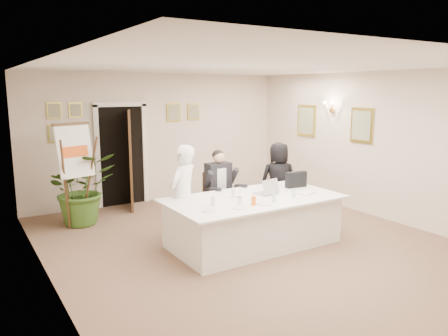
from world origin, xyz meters
TOP-DOWN VIEW (x-y plane):
  - floor at (0.00, 0.00)m, footprint 7.00×7.00m
  - ceiling at (0.00, 0.00)m, footprint 6.00×7.00m
  - wall_back at (0.00, 3.50)m, footprint 6.00×0.10m
  - wall_left at (-3.00, 0.00)m, footprint 0.10×7.00m
  - wall_right at (3.00, 0.00)m, footprint 0.10×7.00m
  - doorway at (-0.88, 3.32)m, footprint 1.14×0.86m
  - pictures_back_wall at (-0.80, 3.47)m, footprint 3.40×0.06m
  - pictures_right_wall at (2.97, 1.20)m, footprint 0.06×2.20m
  - wall_sconce at (2.90, 1.20)m, footprint 0.20×0.30m
  - conference_table at (0.04, -0.05)m, footprint 2.77×1.47m
  - seated_man at (0.05, 1.01)m, footprint 0.64×0.68m
  - flip_chart at (-2.18, 2.29)m, footprint 0.67×0.50m
  - standing_man at (-0.90, 0.55)m, footprint 0.70×0.63m
  - standing_woman at (1.31, 0.90)m, footprint 0.85×0.71m
  - potted_palm at (-2.00, 2.50)m, footprint 1.29×1.15m
  - laptop at (0.36, 0.05)m, footprint 0.42×0.43m
  - laptop_bag at (1.09, 0.15)m, footprint 0.40×0.14m
  - paper_stack at (0.90, -0.32)m, footprint 0.34×0.28m
  - plate_left at (-0.95, -0.35)m, footprint 0.25×0.25m
  - plate_mid at (-0.50, -0.46)m, footprint 0.25×0.25m
  - plate_near at (-0.07, -0.49)m, footprint 0.27×0.27m
  - glass_a at (-0.76, -0.15)m, footprint 0.07×0.07m
  - glass_b at (0.12, -0.46)m, footprint 0.08×0.08m
  - glass_c at (0.57, -0.39)m, footprint 0.07×0.07m
  - glass_d at (-0.25, 0.10)m, footprint 0.07×0.07m
  - oj_glass at (-0.24, -0.44)m, footprint 0.08×0.08m
  - steel_jug at (-0.38, -0.27)m, footprint 0.10×0.10m

SIDE VIEW (x-z plane):
  - floor at x=0.00m, z-range 0.00..0.00m
  - conference_table at x=0.04m, z-range 0.01..0.78m
  - potted_palm at x=-2.00m, z-range 0.00..1.33m
  - seated_man at x=0.05m, z-range 0.00..1.42m
  - standing_woman at x=1.31m, z-range 0.00..1.47m
  - plate_left at x=-0.95m, z-range 0.78..0.79m
  - plate_mid at x=-0.50m, z-range 0.78..0.79m
  - plate_near at x=-0.07m, z-range 0.78..0.79m
  - paper_stack at x=0.90m, z-range 0.78..0.80m
  - standing_man at x=-0.90m, z-range 0.00..1.61m
  - steel_jug at x=-0.38m, z-range 0.78..0.89m
  - oj_glass at x=-0.24m, z-range 0.78..0.91m
  - glass_a at x=-0.76m, z-range 0.77..0.92m
  - glass_b at x=0.12m, z-range 0.77..0.92m
  - glass_c at x=0.57m, z-range 0.77..0.92m
  - glass_d at x=-0.25m, z-range 0.77..0.92m
  - flip_chart at x=-2.18m, z-range -0.07..1.79m
  - laptop_bag at x=1.09m, z-range 0.77..1.05m
  - laptop at x=0.36m, z-range 0.77..1.05m
  - doorway at x=-0.88m, z-range -0.06..2.14m
  - wall_back at x=0.00m, z-range 0.00..2.80m
  - wall_left at x=-3.00m, z-range 0.00..2.80m
  - wall_right at x=3.00m, z-range 0.00..2.80m
  - pictures_right_wall at x=2.97m, z-range 1.35..2.15m
  - pictures_back_wall at x=-0.80m, z-range 1.45..2.25m
  - wall_sconce at x=2.90m, z-range 1.98..2.22m
  - ceiling at x=0.00m, z-range 2.79..2.81m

